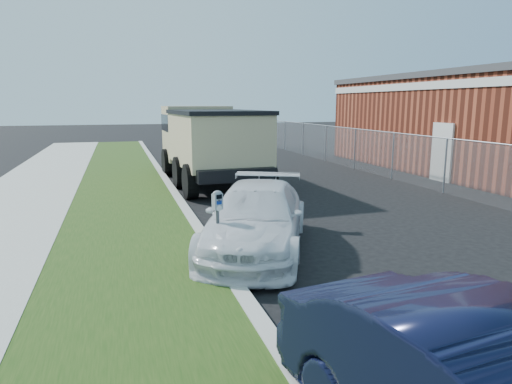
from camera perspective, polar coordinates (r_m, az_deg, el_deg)
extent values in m
plane|color=black|center=(9.84, 9.60, -6.34)|extent=(120.00, 120.00, 0.00)
cube|color=#989890|center=(10.89, -7.62, -4.17)|extent=(0.25, 50.00, 0.15)
cube|color=#1C3C10|center=(10.76, -16.07, -4.75)|extent=(3.00, 50.00, 0.13)
plane|color=slate|center=(18.59, 16.73, 4.33)|extent=(0.00, 30.00, 30.00)
cylinder|color=#8E939B|center=(18.52, 16.88, 7.10)|extent=(0.04, 30.00, 0.04)
cylinder|color=#8E939B|center=(16.20, 22.57, 3.04)|extent=(0.06, 0.06, 1.80)
cylinder|color=#8E939B|center=(18.59, 16.73, 4.33)|extent=(0.06, 0.06, 1.80)
cylinder|color=#8E939B|center=(21.14, 12.24, 5.30)|extent=(0.06, 0.06, 1.80)
cylinder|color=#8E939B|center=(23.80, 8.73, 6.03)|extent=(0.06, 0.06, 1.80)
cylinder|color=#8E939B|center=(26.53, 5.93, 6.59)|extent=(0.06, 0.06, 1.80)
cylinder|color=#8E939B|center=(29.31, 3.64, 7.04)|extent=(0.06, 0.06, 1.80)
cylinder|color=#8E939B|center=(32.13, 1.76, 7.40)|extent=(0.06, 0.06, 1.80)
cube|color=maroon|center=(23.09, 28.10, 7.46)|extent=(9.00, 14.00, 4.00)
cube|color=#3F3F42|center=(23.10, 28.57, 12.53)|extent=(9.20, 14.20, 0.25)
cube|color=silver|center=(20.16, 19.15, 12.37)|extent=(0.06, 14.00, 0.30)
cube|color=silver|center=(18.63, 22.20, 4.62)|extent=(0.08, 1.10, 2.20)
cylinder|color=#3F4247|center=(8.16, -4.78, -5.52)|extent=(0.08, 0.08, 0.94)
cube|color=gray|center=(8.00, -4.85, -1.19)|extent=(0.20, 0.16, 0.28)
ellipsoid|color=gray|center=(7.97, -4.87, -0.20)|extent=(0.21, 0.17, 0.11)
cube|color=black|center=(7.93, -4.63, -0.60)|extent=(0.11, 0.05, 0.08)
cube|color=navy|center=(7.95, -4.62, -1.33)|extent=(0.10, 0.04, 0.07)
cylinder|color=silver|center=(7.98, -4.61, -2.05)|extent=(0.10, 0.04, 0.10)
cube|color=#3F4247|center=(7.95, -4.63, -1.13)|extent=(0.04, 0.02, 0.05)
imported|color=white|center=(9.18, 0.08, -3.18)|extent=(3.54, 4.88, 1.31)
cube|color=black|center=(16.85, -5.61, 3.75)|extent=(2.66, 7.12, 0.39)
cube|color=tan|center=(19.22, -7.42, 7.32)|extent=(2.65, 2.07, 2.20)
cube|color=black|center=(19.20, -7.45, 8.63)|extent=(2.69, 2.09, 0.66)
cube|color=tan|center=(15.90, -4.93, 6.63)|extent=(2.80, 4.71, 1.76)
cube|color=black|center=(15.86, -4.99, 9.92)|extent=(2.91, 4.83, 0.13)
cube|color=black|center=(20.33, -7.94, 4.70)|extent=(2.65, 0.26, 0.33)
cylinder|color=black|center=(19.01, -11.01, 3.67)|extent=(0.39, 1.11, 1.10)
cylinder|color=black|center=(19.51, -3.62, 4.04)|extent=(0.39, 1.11, 1.10)
cylinder|color=black|center=(16.10, -9.53, 2.43)|extent=(0.39, 1.11, 1.10)
cylinder|color=black|center=(16.69, -0.92, 2.88)|extent=(0.39, 1.11, 1.10)
cylinder|color=black|center=(14.17, -8.21, 1.31)|extent=(0.39, 1.11, 1.10)
cylinder|color=black|center=(14.84, 1.44, 1.86)|extent=(0.39, 1.11, 1.10)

